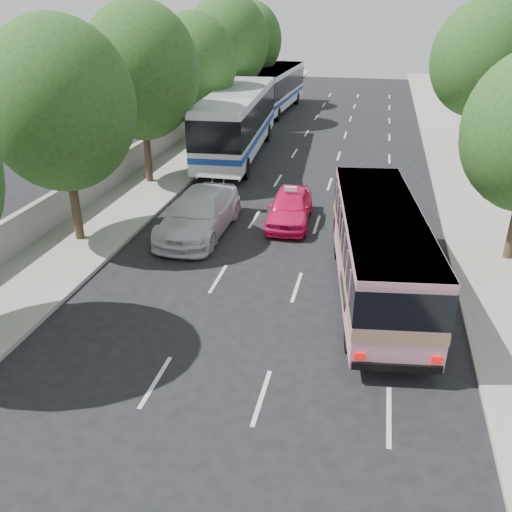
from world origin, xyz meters
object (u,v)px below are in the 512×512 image
(tour_coach_front, at_px, (238,118))
(tour_coach_rear, at_px, (276,86))
(white_pickup, at_px, (199,213))
(pink_bus, at_px, (379,244))
(pink_taxi, at_px, (290,207))

(tour_coach_front, bearing_deg, tour_coach_rear, 88.04)
(tour_coach_front, bearing_deg, white_pickup, -86.96)
(tour_coach_rear, bearing_deg, white_pickup, -83.54)
(pink_bus, xyz_separation_m, pink_taxi, (-3.91, 5.90, -1.16))
(tour_coach_rear, bearing_deg, tour_coach_front, -85.78)
(white_pickup, bearing_deg, pink_bus, -26.87)
(pink_bus, bearing_deg, pink_taxi, 115.78)
(white_pickup, distance_m, tour_coach_rear, 28.18)
(white_pickup, bearing_deg, tour_coach_front, 97.80)
(pink_bus, distance_m, tour_coach_front, 18.84)
(pink_taxi, xyz_separation_m, white_pickup, (-3.64, -1.90, 0.12))
(pink_bus, relative_size, tour_coach_front, 0.73)
(tour_coach_front, bearing_deg, pink_taxi, -67.98)
(pink_taxi, distance_m, tour_coach_rear, 26.81)
(tour_coach_rear, bearing_deg, pink_bus, -71.03)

